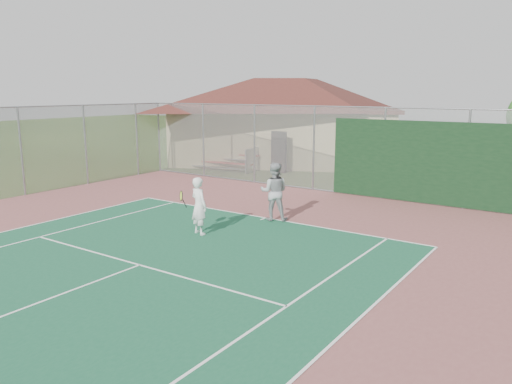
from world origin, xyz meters
TOP-DOWN VIEW (x-y plane):
  - back_fence at (2.11, 16.98)m, footprint 20.08×0.11m
  - side_fence_left at (-10.00, 12.50)m, footprint 0.08×9.00m
  - clubhouse at (-6.66, 24.16)m, footprint 15.70×13.53m
  - bleachers at (-7.46, 19.68)m, footprint 3.48×2.27m
  - player_white_front at (-0.57, 9.23)m, footprint 0.92×0.71m
  - player_grey_back at (0.35, 11.83)m, footprint 1.13×1.04m

SIDE VIEW (x-z plane):
  - bleachers at x=-7.46m, z-range 0.04..1.28m
  - player_white_front at x=-0.57m, z-range 0.01..1.68m
  - player_grey_back at x=0.35m, z-range 0.00..1.86m
  - back_fence at x=2.11m, z-range -0.09..3.43m
  - side_fence_left at x=-10.00m, z-range 0.00..3.50m
  - clubhouse at x=-6.66m, z-range 0.04..5.76m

